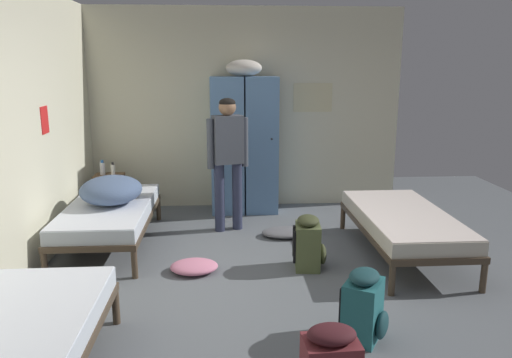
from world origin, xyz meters
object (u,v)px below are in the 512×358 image
backpack_olive (309,243)px  locker_bank (244,142)px  water_bottle (102,168)px  shelf_unit (110,191)px  bed_left_front (9,346)px  bed_left_rear (110,213)px  clothes_pile_pink (194,267)px  clothes_pile_grey (286,232)px  bed_right (403,222)px  bedding_heap (111,190)px  backpack_teal (364,307)px  lotion_bottle (113,170)px  person_traveler (228,152)px

backpack_olive → locker_bank: bearing=105.0°
water_bottle → backpack_olive: 3.16m
shelf_unit → bed_left_front: bearing=-86.3°
bed_left_rear → water_bottle: water_bottle is taller
shelf_unit → clothes_pile_pink: shelf_unit is taller
locker_bank → clothes_pile_grey: bearing=-68.1°
shelf_unit → bed_right: 3.82m
bedding_heap → backpack_olive: bearing=-21.0°
locker_bank → backpack_teal: bearing=-77.8°
bedding_heap → backpack_teal: bearing=-43.3°
bed_left_front → clothes_pile_grey: bearing=54.7°
shelf_unit → bed_right: size_ratio=0.30×
backpack_olive → clothes_pile_grey: 0.97m
backpack_olive → lotion_bottle: bearing=140.6°
bed_right → lotion_bottle: (-3.36, 1.63, 0.27)m
bed_left_front → person_traveler: (1.34, 3.15, 0.60)m
locker_bank → water_bottle: bearing=-176.6°
backpack_teal → clothes_pile_grey: (-0.29, 2.29, -0.21)m
water_bottle → clothes_pile_grey: water_bottle is taller
backpack_teal → locker_bank: bearing=102.2°
water_bottle → backpack_teal: bearing=-51.3°
bed_left_front → person_traveler: bearing=67.0°
water_bottle → clothes_pile_pink: bearing=-56.5°
locker_bank → bed_left_rear: 2.11m
locker_bank → clothes_pile_pink: locker_bank is taller
bed_left_front → bed_right: (3.18, 2.18, 0.00)m
locker_bank → backpack_olive: bearing=-75.0°
bed_left_front → person_traveler: person_traveler is taller
bed_right → backpack_olive: size_ratio=3.45×
lotion_bottle → clothes_pile_grey: size_ratio=0.29×
bed_left_rear → lotion_bottle: (-0.18, 1.11, 0.27)m
bed_right → person_traveler: bearing=152.1°
clothes_pile_grey → person_traveler: bearing=156.6°
bedding_heap → clothes_pile_grey: bedding_heap is taller
locker_bank → bed_left_front: (-1.57, -3.98, -0.59)m
lotion_bottle → clothes_pile_pink: 2.32m
lotion_bottle → clothes_pile_grey: 2.47m
bed_right → bed_left_front: bearing=-145.6°
water_bottle → clothes_pile_pink: water_bottle is taller
water_bottle → lotion_bottle: 0.16m
bedding_heap → person_traveler: (1.31, 0.43, 0.34)m
person_traveler → backpack_teal: 2.85m
backpack_olive → clothes_pile_pink: backpack_olive is taller
bed_left_rear → water_bottle: 1.25m
bedding_heap → backpack_teal: size_ratio=1.40×
backpack_teal → clothes_pile_grey: 2.32m
bedding_heap → clothes_pile_pink: size_ratio=1.63×
backpack_teal → clothes_pile_pink: backpack_teal is taller
bedding_heap → person_traveler: person_traveler is taller
lotion_bottle → clothes_pile_grey: (2.20, -0.95, -0.60)m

